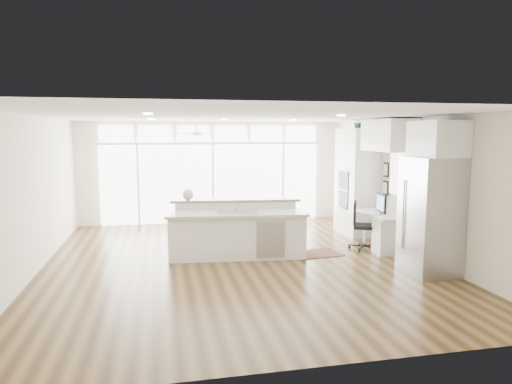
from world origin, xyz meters
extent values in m
cube|color=#3F2913|center=(0.00, 0.00, -0.01)|extent=(7.00, 8.00, 0.02)
cube|color=white|center=(0.00, 0.00, 2.70)|extent=(7.00, 8.00, 0.02)
cube|color=white|center=(0.00, 4.00, 1.35)|extent=(7.00, 0.04, 2.70)
cube|color=white|center=(0.00, -4.00, 1.35)|extent=(7.00, 0.04, 2.70)
cube|color=white|center=(-3.50, 0.00, 1.35)|extent=(0.04, 8.00, 2.70)
cube|color=white|center=(3.50, 0.00, 1.35)|extent=(0.04, 8.00, 2.70)
cube|color=silver|center=(0.00, 3.94, 1.05)|extent=(5.80, 0.06, 2.08)
cube|color=silver|center=(0.00, 3.94, 2.38)|extent=(5.90, 0.06, 0.40)
cube|color=white|center=(3.46, 0.30, 1.55)|extent=(0.04, 0.85, 0.85)
cube|color=white|center=(-0.50, 2.80, 2.48)|extent=(1.16, 1.16, 0.32)
cube|color=white|center=(0.00, 0.20, 2.68)|extent=(3.40, 3.00, 0.02)
cube|color=white|center=(3.17, 1.80, 1.25)|extent=(0.64, 1.20, 2.50)
cube|color=white|center=(3.13, 0.30, 0.38)|extent=(0.72, 1.30, 0.76)
cube|color=white|center=(3.17, 0.30, 2.35)|extent=(0.64, 1.30, 0.64)
cube|color=#A2A2A7|center=(3.11, -1.35, 1.00)|extent=(0.76, 0.90, 2.00)
cube|color=white|center=(3.17, -1.35, 2.30)|extent=(0.64, 0.90, 0.60)
cube|color=black|center=(3.46, 0.92, 1.40)|extent=(0.06, 0.22, 0.80)
cube|color=white|center=(0.05, 0.33, 0.54)|extent=(2.80, 1.31, 1.07)
cube|color=#391B12|center=(1.65, 0.22, 0.01)|extent=(0.98, 0.76, 0.01)
cube|color=black|center=(2.73, 0.36, 0.50)|extent=(0.67, 0.65, 0.99)
sphere|color=silver|center=(-0.85, 0.83, 1.19)|extent=(0.23, 0.23, 0.23)
cube|color=black|center=(3.05, 0.30, 0.97)|extent=(0.16, 0.51, 0.42)
cube|color=silver|center=(2.88, 0.30, 0.77)|extent=(0.18, 0.37, 0.02)
imported|color=#2F5D27|center=(3.17, 1.80, 2.62)|extent=(0.29, 0.32, 0.25)
camera|label=1|loc=(-1.37, -8.20, 2.40)|focal=32.00mm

